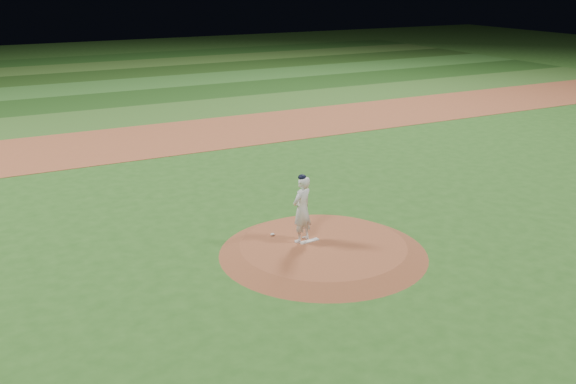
{
  "coord_description": "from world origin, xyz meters",
  "views": [
    {
      "loc": [
        -8.0,
        -13.33,
        7.0
      ],
      "look_at": [
        0.0,
        2.0,
        1.1
      ],
      "focal_mm": 40.0,
      "sensor_mm": 36.0,
      "label": 1
    }
  ],
  "objects_px": {
    "rosin_bag": "(273,234)",
    "pitcher_on_mound": "(302,209)",
    "pitchers_mound": "(323,249)",
    "pitching_rubber": "(309,241)"
  },
  "relations": [
    {
      "from": "pitchers_mound",
      "to": "pitcher_on_mound",
      "type": "height_order",
      "value": "pitcher_on_mound"
    },
    {
      "from": "pitchers_mound",
      "to": "pitcher_on_mound",
      "type": "bearing_deg",
      "value": 131.15
    },
    {
      "from": "pitchers_mound",
      "to": "pitching_rubber",
      "type": "xyz_separation_m",
      "value": [
        -0.24,
        0.33,
        0.14
      ]
    },
    {
      "from": "pitching_rubber",
      "to": "pitcher_on_mound",
      "type": "height_order",
      "value": "pitcher_on_mound"
    },
    {
      "from": "pitchers_mound",
      "to": "pitcher_on_mound",
      "type": "distance_m",
      "value": 1.2
    },
    {
      "from": "rosin_bag",
      "to": "pitcher_on_mound",
      "type": "xyz_separation_m",
      "value": [
        0.52,
        -0.7,
        0.88
      ]
    },
    {
      "from": "pitching_rubber",
      "to": "pitcher_on_mound",
      "type": "xyz_separation_m",
      "value": [
        -0.16,
        0.13,
        0.9
      ]
    },
    {
      "from": "pitching_rubber",
      "to": "rosin_bag",
      "type": "height_order",
      "value": "rosin_bag"
    },
    {
      "from": "pitching_rubber",
      "to": "rosin_bag",
      "type": "bearing_deg",
      "value": 123.46
    },
    {
      "from": "rosin_bag",
      "to": "pitchers_mound",
      "type": "bearing_deg",
      "value": -51.56
    }
  ]
}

